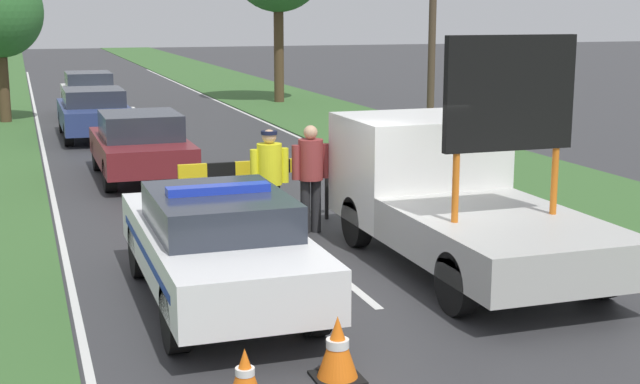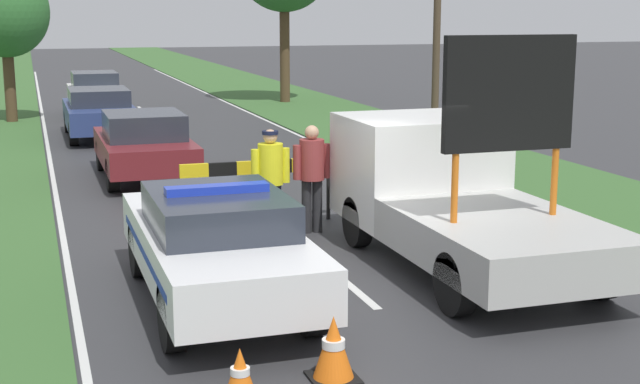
{
  "view_description": "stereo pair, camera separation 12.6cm",
  "coord_description": "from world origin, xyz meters",
  "px_view_note": "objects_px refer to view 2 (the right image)",
  "views": [
    {
      "loc": [
        -4.08,
        -11.15,
        3.66
      ],
      "look_at": [
        -0.09,
        0.72,
        1.1
      ],
      "focal_mm": 50.0,
      "sensor_mm": 36.0,
      "label": 1
    },
    {
      "loc": [
        -3.96,
        -11.19,
        3.66
      ],
      "look_at": [
        -0.09,
        0.72,
        1.1
      ],
      "focal_mm": 50.0,
      "sensor_mm": 36.0,
      "label": 2
    }
  ],
  "objects_px": {
    "pedestrian_civilian": "(312,170)",
    "traffic_cone_near_police": "(333,348)",
    "queued_car_wagon_maroon": "(144,144)",
    "roadside_tree_near_right": "(5,12)",
    "traffic_cone_near_truck": "(240,375)",
    "queued_car_hatch_blue": "(99,112)",
    "work_truck": "(449,192)",
    "police_car": "(216,243)",
    "traffic_cone_centre_front": "(179,210)",
    "road_barrier": "(264,171)",
    "queued_car_van_white": "(95,93)",
    "police_officer": "(271,174)"
  },
  "relations": [
    {
      "from": "pedestrian_civilian",
      "to": "traffic_cone_near_police",
      "type": "bearing_deg",
      "value": -89.05
    },
    {
      "from": "queued_car_wagon_maroon",
      "to": "roadside_tree_near_right",
      "type": "bearing_deg",
      "value": -75.74
    },
    {
      "from": "traffic_cone_near_truck",
      "to": "queued_car_hatch_blue",
      "type": "xyz_separation_m",
      "value": [
        0.15,
        18.87,
        0.49
      ]
    },
    {
      "from": "queued_car_wagon_maroon",
      "to": "pedestrian_civilian",
      "type": "bearing_deg",
      "value": 109.3
    },
    {
      "from": "work_truck",
      "to": "traffic_cone_near_truck",
      "type": "distance_m",
      "value": 5.72
    },
    {
      "from": "police_car",
      "to": "work_truck",
      "type": "height_order",
      "value": "work_truck"
    },
    {
      "from": "pedestrian_civilian",
      "to": "queued_car_hatch_blue",
      "type": "bearing_deg",
      "value": 117.47
    },
    {
      "from": "traffic_cone_centre_front",
      "to": "work_truck",
      "type": "bearing_deg",
      "value": -44.33
    },
    {
      "from": "work_truck",
      "to": "roadside_tree_near_right",
      "type": "distance_m",
      "value": 20.78
    },
    {
      "from": "road_barrier",
      "to": "roadside_tree_near_right",
      "type": "height_order",
      "value": "roadside_tree_near_right"
    },
    {
      "from": "road_barrier",
      "to": "queued_car_van_white",
      "type": "bearing_deg",
      "value": 89.14
    },
    {
      "from": "police_car",
      "to": "roadside_tree_near_right",
      "type": "relative_size",
      "value": 0.95
    },
    {
      "from": "queued_car_hatch_blue",
      "to": "roadside_tree_near_right",
      "type": "relative_size",
      "value": 0.9
    },
    {
      "from": "police_officer",
      "to": "traffic_cone_near_truck",
      "type": "relative_size",
      "value": 3.29
    },
    {
      "from": "queued_car_wagon_maroon",
      "to": "queued_car_hatch_blue",
      "type": "distance_m",
      "value": 6.94
    },
    {
      "from": "roadside_tree_near_right",
      "to": "queued_car_van_white",
      "type": "bearing_deg",
      "value": 18.58
    },
    {
      "from": "police_officer",
      "to": "queued_car_hatch_blue",
      "type": "height_order",
      "value": "police_officer"
    },
    {
      "from": "police_officer",
      "to": "traffic_cone_centre_front",
      "type": "height_order",
      "value": "police_officer"
    },
    {
      "from": "traffic_cone_near_police",
      "to": "road_barrier",
      "type": "bearing_deg",
      "value": 81.3
    },
    {
      "from": "traffic_cone_centre_front",
      "to": "queued_car_wagon_maroon",
      "type": "bearing_deg",
      "value": 90.09
    },
    {
      "from": "police_car",
      "to": "queued_car_hatch_blue",
      "type": "xyz_separation_m",
      "value": [
        -0.23,
        15.9,
        -0.03
      ]
    },
    {
      "from": "road_barrier",
      "to": "queued_car_wagon_maroon",
      "type": "relative_size",
      "value": 0.68
    },
    {
      "from": "queued_car_van_white",
      "to": "traffic_cone_centre_front",
      "type": "bearing_deg",
      "value": 90.56
    },
    {
      "from": "traffic_cone_centre_front",
      "to": "queued_car_van_white",
      "type": "distance_m",
      "value": 17.14
    },
    {
      "from": "queued_car_wagon_maroon",
      "to": "roadside_tree_near_right",
      "type": "relative_size",
      "value": 0.84
    },
    {
      "from": "pedestrian_civilian",
      "to": "traffic_cone_near_police",
      "type": "xyz_separation_m",
      "value": [
        -1.63,
        -5.88,
        -0.73
      ]
    },
    {
      "from": "road_barrier",
      "to": "queued_car_hatch_blue",
      "type": "relative_size",
      "value": 0.63
    },
    {
      "from": "pedestrian_civilian",
      "to": "queued_car_van_white",
      "type": "bearing_deg",
      "value": 113.29
    },
    {
      "from": "traffic_cone_centre_front",
      "to": "traffic_cone_near_truck",
      "type": "height_order",
      "value": "traffic_cone_near_truck"
    },
    {
      "from": "traffic_cone_centre_front",
      "to": "roadside_tree_near_right",
      "type": "bearing_deg",
      "value": 100.33
    },
    {
      "from": "police_officer",
      "to": "queued_car_hatch_blue",
      "type": "distance_m",
      "value": 13.01
    },
    {
      "from": "police_car",
      "to": "traffic_cone_near_police",
      "type": "distance_m",
      "value": 2.85
    },
    {
      "from": "police_officer",
      "to": "police_car",
      "type": "bearing_deg",
      "value": 44.4
    },
    {
      "from": "road_barrier",
      "to": "police_officer",
      "type": "bearing_deg",
      "value": -104.27
    },
    {
      "from": "police_officer",
      "to": "pedestrian_civilian",
      "type": "relative_size",
      "value": 0.99
    },
    {
      "from": "traffic_cone_centre_front",
      "to": "roadside_tree_near_right",
      "type": "relative_size",
      "value": 0.1
    },
    {
      "from": "police_car",
      "to": "pedestrian_civilian",
      "type": "xyz_separation_m",
      "value": [
        2.25,
        3.13,
        0.28
      ]
    },
    {
      "from": "queued_car_hatch_blue",
      "to": "roadside_tree_near_right",
      "type": "distance_m",
      "value": 6.0
    },
    {
      "from": "traffic_cone_centre_front",
      "to": "queued_car_wagon_maroon",
      "type": "distance_m",
      "value": 4.64
    },
    {
      "from": "police_officer",
      "to": "queued_car_van_white",
      "type": "height_order",
      "value": "police_officer"
    },
    {
      "from": "queued_car_wagon_maroon",
      "to": "queued_car_hatch_blue",
      "type": "relative_size",
      "value": 0.93
    },
    {
      "from": "queued_car_van_white",
      "to": "traffic_cone_near_truck",
      "type": "bearing_deg",
      "value": 88.97
    },
    {
      "from": "traffic_cone_near_police",
      "to": "queued_car_hatch_blue",
      "type": "bearing_deg",
      "value": 92.63
    },
    {
      "from": "traffic_cone_centre_front",
      "to": "queued_car_van_white",
      "type": "relative_size",
      "value": 0.12
    },
    {
      "from": "police_officer",
      "to": "traffic_cone_near_truck",
      "type": "distance_m",
      "value": 6.33
    },
    {
      "from": "police_officer",
      "to": "queued_car_hatch_blue",
      "type": "relative_size",
      "value": 0.39
    },
    {
      "from": "road_barrier",
      "to": "pedestrian_civilian",
      "type": "height_order",
      "value": "pedestrian_civilian"
    },
    {
      "from": "road_barrier",
      "to": "traffic_cone_centre_front",
      "type": "relative_size",
      "value": 5.53
    },
    {
      "from": "traffic_cone_near_truck",
      "to": "queued_car_wagon_maroon",
      "type": "height_order",
      "value": "queued_car_wagon_maroon"
    },
    {
      "from": "police_officer",
      "to": "queued_car_wagon_maroon",
      "type": "height_order",
      "value": "police_officer"
    }
  ]
}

